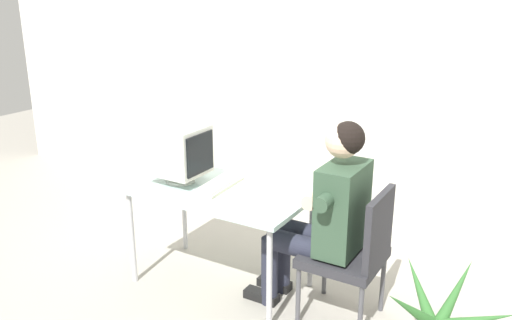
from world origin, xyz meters
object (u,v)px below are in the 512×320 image
object	(u,v)px
keyboard	(218,185)
person_seated	(326,212)
desk	(220,197)
crt_monitor	(180,151)
office_chair	(354,250)

from	to	relation	value
keyboard	person_seated	bearing A→B (deg)	2.45
desk	crt_monitor	xyz separation A→B (m)	(-0.31, -0.03, 0.28)
crt_monitor	keyboard	world-z (taller)	crt_monitor
crt_monitor	desk	bearing A→B (deg)	4.62
desk	crt_monitor	size ratio (longest dim) A/B	3.09
keyboard	office_chair	distance (m)	1.01
desk	office_chair	distance (m)	0.97
office_chair	desk	bearing A→B (deg)	-177.20
desk	office_chair	size ratio (longest dim) A/B	1.39
crt_monitor	keyboard	size ratio (longest dim) A/B	0.89
desk	keyboard	bearing A→B (deg)	150.27
desk	office_chair	bearing A→B (deg)	2.80
crt_monitor	office_chair	size ratio (longest dim) A/B	0.45
crt_monitor	office_chair	world-z (taller)	crt_monitor
crt_monitor	office_chair	distance (m)	1.34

